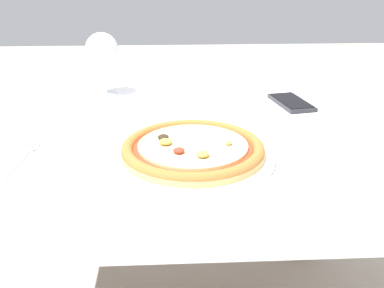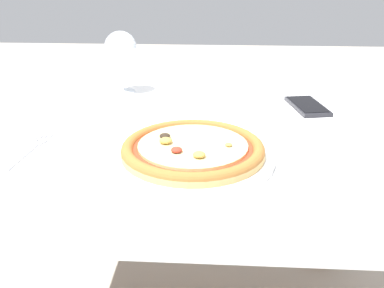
{
  "view_description": "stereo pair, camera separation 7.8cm",
  "coord_description": "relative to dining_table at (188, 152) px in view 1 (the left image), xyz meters",
  "views": [
    {
      "loc": [
        -0.04,
        -0.95,
        1.08
      ],
      "look_at": [
        -0.0,
        -0.24,
        0.77
      ],
      "focal_mm": 40.0,
      "sensor_mm": 36.0,
      "label": 1
    },
    {
      "loc": [
        0.04,
        -0.95,
        1.08
      ],
      "look_at": [
        -0.0,
        -0.24,
        0.77
      ],
      "focal_mm": 40.0,
      "sensor_mm": 36.0,
      "label": 2
    }
  ],
  "objects": [
    {
      "name": "wine_glass_far_left",
      "position": [
        -0.22,
        0.18,
        0.21
      ],
      "size": [
        0.09,
        0.09,
        0.17
      ],
      "color": "silver",
      "rests_on": "dining_table"
    },
    {
      "name": "pizza_plate",
      "position": [
        -0.0,
        -0.24,
        0.11
      ],
      "size": [
        0.3,
        0.3,
        0.04
      ],
      "color": "white",
      "rests_on": "dining_table"
    },
    {
      "name": "cell_phone",
      "position": [
        0.27,
        0.08,
        0.1
      ],
      "size": [
        0.1,
        0.15,
        0.01
      ],
      "color": "#232328",
      "rests_on": "dining_table"
    },
    {
      "name": "dining_table",
      "position": [
        0.0,
        0.0,
        0.0
      ],
      "size": [
        1.12,
        1.05,
        0.74
      ],
      "color": "brown",
      "rests_on": "ground_plane"
    },
    {
      "name": "fork",
      "position": [
        -0.32,
        -0.22,
        0.1
      ],
      "size": [
        0.03,
        0.17,
        0.0
      ],
      "color": "silver",
      "rests_on": "dining_table"
    }
  ]
}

